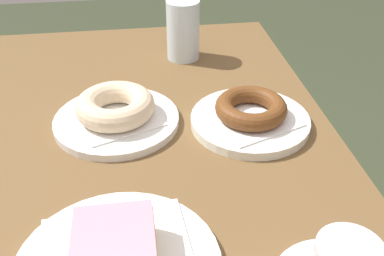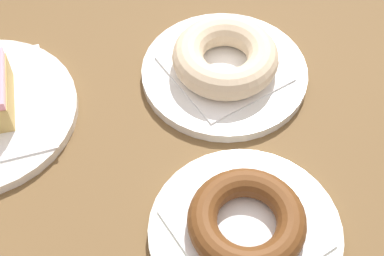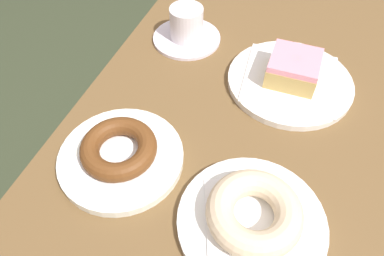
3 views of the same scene
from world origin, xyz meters
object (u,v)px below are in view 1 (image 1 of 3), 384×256
at_px(plate_sugar_ring, 117,120).
at_px(donut_sugar_ring, 115,106).
at_px(plate_chocolate_ring, 250,121).
at_px(donut_chocolate_ring, 251,108).
at_px(donut_glazed_square, 115,248).
at_px(water_glass, 183,30).

xyz_separation_m(plate_sugar_ring, donut_sugar_ring, (0.00, 0.00, 0.03)).
height_order(plate_sugar_ring, donut_sugar_ring, donut_sugar_ring).
distance_m(plate_chocolate_ring, donut_chocolate_ring, 0.03).
bearing_deg(plate_chocolate_ring, donut_chocolate_ring, 0.00).
xyz_separation_m(donut_sugar_ring, donut_chocolate_ring, (0.03, 0.22, -0.00)).
height_order(plate_sugar_ring, plate_chocolate_ring, plate_chocolate_ring).
bearing_deg(plate_chocolate_ring, donut_glazed_square, -39.27).
xyz_separation_m(plate_sugar_ring, donut_chocolate_ring, (0.03, 0.22, 0.03)).
bearing_deg(donut_chocolate_ring, plate_chocolate_ring, 0.00).
distance_m(donut_sugar_ring, water_glass, 0.28).
bearing_deg(donut_sugar_ring, plate_sugar_ring, 0.00).
height_order(donut_chocolate_ring, donut_glazed_square, donut_glazed_square).
xyz_separation_m(plate_sugar_ring, water_glass, (-0.24, 0.14, 0.05)).
bearing_deg(plate_sugar_ring, plate_chocolate_ring, 81.20).
xyz_separation_m(plate_chocolate_ring, donut_glazed_square, (0.27, -0.22, 0.03)).
bearing_deg(donut_glazed_square, donut_chocolate_ring, 140.73).
distance_m(donut_sugar_ring, plate_chocolate_ring, 0.22).
xyz_separation_m(donut_sugar_ring, water_glass, (-0.24, 0.14, 0.03)).
bearing_deg(plate_sugar_ring, donut_glazed_square, 0.09).
bearing_deg(donut_glazed_square, plate_chocolate_ring, 140.73).
height_order(plate_chocolate_ring, donut_glazed_square, donut_glazed_square).
bearing_deg(plate_chocolate_ring, water_glass, -164.19).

